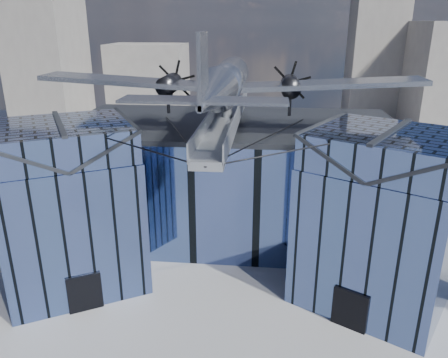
# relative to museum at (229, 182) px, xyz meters

# --- Properties ---
(ground_plane) EXTENTS (120.00, 120.00, 0.00)m
(ground_plane) POSITION_rel_museum_xyz_m (-0.00, -5.82, -5.54)
(ground_plane) COLOR gray
(museum) EXTENTS (32.88, 24.50, 17.60)m
(museum) POSITION_rel_museum_xyz_m (0.00, 0.00, 0.00)
(museum) COLOR #4A6097
(museum) RESTS_ON ground
(bg_towers) EXTENTS (77.00, 24.50, 26.00)m
(bg_towers) POSITION_rel_museum_xyz_m (1.45, 44.67, 4.47)
(bg_towers) COLOR gray
(bg_towers) RESTS_ON ground
(tree_side_w) EXTENTS (4.29, 4.29, 5.13)m
(tree_side_w) POSITION_rel_museum_xyz_m (-22.59, 4.77, -2.07)
(tree_side_w) COLOR #392716
(tree_side_w) RESTS_ON ground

